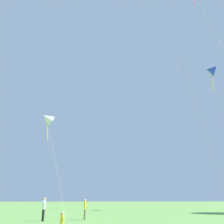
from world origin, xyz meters
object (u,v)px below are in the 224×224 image
(kite_white_distant, at_px, (47,118))
(kite_blue_delta, at_px, (211,70))
(kite_pink_low, at_px, (185,71))
(person_child_small, at_px, (62,222))
(person_near_tree, at_px, (85,207))
(person_foreground_watcher, at_px, (44,207))

(kite_white_distant, xyz_separation_m, kite_blue_delta, (25.58, -3.54, 8.93))
(kite_white_distant, relative_size, kite_pink_low, 0.49)
(person_child_small, relative_size, person_near_tree, 0.67)
(kite_blue_delta, bearing_deg, person_foreground_watcher, -154.50)
(kite_pink_low, height_order, person_child_small, kite_pink_low)
(kite_white_distant, bearing_deg, person_foreground_watcher, -84.84)
(kite_white_distant, relative_size, kite_blue_delta, 0.61)
(kite_pink_low, bearing_deg, person_foreground_watcher, -142.47)
(person_foreground_watcher, bearing_deg, kite_white_distant, 95.16)
(person_child_small, bearing_deg, person_foreground_watcher, 97.76)
(kite_white_distant, distance_m, person_near_tree, 19.11)
(kite_white_distant, distance_m, person_foreground_watcher, 19.13)
(kite_pink_low, bearing_deg, person_near_tree, -139.54)
(kite_blue_delta, distance_m, person_foreground_watcher, 33.84)
(kite_pink_low, xyz_separation_m, person_near_tree, (-20.06, -17.11, -23.89))
(kite_blue_delta, distance_m, person_near_tree, 31.47)
(kite_blue_delta, relative_size, kite_pink_low, 0.82)
(person_child_small, bearing_deg, person_near_tree, 78.85)
(person_foreground_watcher, bearing_deg, person_child_small, -82.24)
(kite_pink_low, distance_m, person_foreground_watcher, 37.72)
(kite_white_distant, relative_size, person_child_small, 13.45)
(kite_pink_low, distance_m, person_child_small, 42.25)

